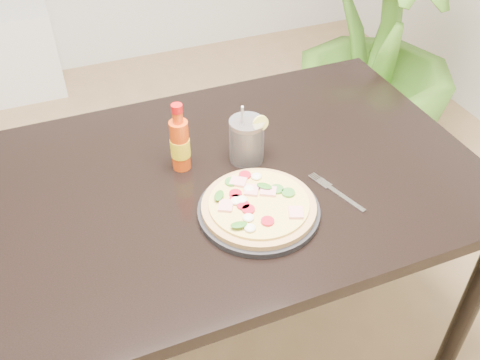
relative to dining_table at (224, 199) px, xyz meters
name	(u,v)px	position (x,y,z in m)	size (l,w,h in m)	color
floor	(177,359)	(-0.20, -0.02, -0.67)	(4.50, 4.50, 0.00)	#9E7A51
dining_table	(224,199)	(0.00, 0.00, 0.00)	(1.40, 0.90, 0.75)	black
plate	(259,211)	(0.03, -0.17, 0.09)	(0.30, 0.30, 0.02)	black
pizza	(258,205)	(0.03, -0.17, 0.11)	(0.28, 0.28, 0.03)	tan
hot_sauce_bottle	(180,144)	(-0.09, 0.08, 0.16)	(0.07, 0.07, 0.20)	#D6410C
cola_cup	(247,141)	(0.09, 0.05, 0.14)	(0.10, 0.10, 0.19)	black
fork	(335,191)	(0.25, -0.17, 0.09)	(0.07, 0.18, 0.00)	silver
houseplant	(380,43)	(0.99, 0.72, -0.03)	(0.71, 0.71, 1.27)	#437920
plant_pot	(362,141)	(0.99, 0.72, -0.56)	(0.28, 0.28, 0.22)	brown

